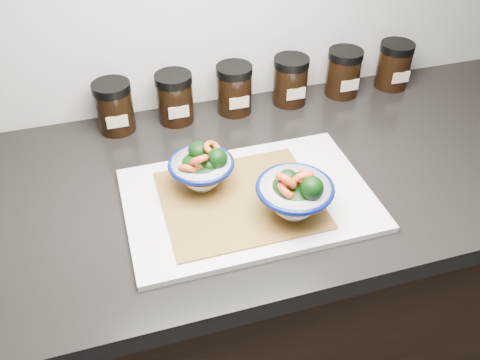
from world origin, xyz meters
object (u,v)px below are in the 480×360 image
object	(u,v)px
spice_jar_d	(290,81)
spice_jar_e	(343,73)
bowl_right	(295,194)
spice_jar_b	(175,98)
spice_jar_a	(114,107)
cutting_board	(249,199)
bowl_left	(202,169)
spice_jar_f	(394,65)
spice_jar_c	(234,89)

from	to	relation	value
spice_jar_d	spice_jar_e	distance (m)	0.14
bowl_right	spice_jar_b	bearing A→B (deg)	109.39
bowl_right	spice_jar_b	distance (m)	0.40
spice_jar_a	spice_jar_b	distance (m)	0.13
cutting_board	bowl_left	world-z (taller)	bowl_left
spice_jar_f	spice_jar_d	bearing A→B (deg)	180.00
spice_jar_b	spice_jar_c	distance (m)	0.14
bowl_left	spice_jar_a	xyz separation A→B (m)	(-0.13, 0.26, 0.00)
spice_jar_d	spice_jar_e	bearing A→B (deg)	0.00
bowl_right	spice_jar_e	xyz separation A→B (m)	(0.27, 0.38, -0.00)
spice_jar_c	spice_jar_f	distance (m)	0.41
spice_jar_f	bowl_left	bearing A→B (deg)	-154.35
bowl_right	spice_jar_e	distance (m)	0.47
bowl_left	spice_jar_a	world-z (taller)	spice_jar_a
spice_jar_d	bowl_right	bearing A→B (deg)	-110.05
cutting_board	spice_jar_a	world-z (taller)	spice_jar_a
bowl_left	spice_jar_f	size ratio (longest dim) A/B	1.08
spice_jar_c	bowl_right	bearing A→B (deg)	-90.44
cutting_board	bowl_right	xyz separation A→B (m)	(0.06, -0.07, 0.05)
cutting_board	spice_jar_f	xyz separation A→B (m)	(0.47, 0.31, 0.05)
bowl_left	spice_jar_e	world-z (taller)	spice_jar_e
spice_jar_c	spice_jar_f	world-z (taller)	same
bowl_left	bowl_right	world-z (taller)	bowl_right
bowl_left	spice_jar_d	xyz separation A→B (m)	(0.27, 0.26, 0.00)
bowl_right	spice_jar_c	world-z (taller)	bowl_right
spice_jar_d	bowl_left	bearing A→B (deg)	-136.27
spice_jar_c	spice_jar_d	distance (m)	0.14
spice_jar_b	spice_jar_f	bearing A→B (deg)	0.00
cutting_board	spice_jar_c	distance (m)	0.32
spice_jar_a	spice_jar_d	world-z (taller)	same
cutting_board	spice_jar_d	xyz separation A→B (m)	(0.20, 0.31, 0.05)
bowl_left	spice_jar_b	bearing A→B (deg)	89.95
cutting_board	spice_jar_a	xyz separation A→B (m)	(-0.20, 0.31, 0.05)
spice_jar_a	spice_jar_e	xyz separation A→B (m)	(0.54, 0.00, 0.00)
spice_jar_d	spice_jar_f	size ratio (longest dim) A/B	1.00
bowl_right	spice_jar_e	bearing A→B (deg)	54.23
spice_jar_a	spice_jar_f	xyz separation A→B (m)	(0.68, 0.00, 0.00)
spice_jar_b	spice_jar_c	size ratio (longest dim) A/B	1.00
spice_jar_d	cutting_board	bearing A→B (deg)	-122.53
spice_jar_c	spice_jar_d	xyz separation A→B (m)	(0.14, 0.00, 0.00)
cutting_board	spice_jar_f	size ratio (longest dim) A/B	3.98
bowl_right	spice_jar_c	size ratio (longest dim) A/B	1.20
bowl_left	spice_jar_a	bearing A→B (deg)	116.78
bowl_left	spice_jar_a	size ratio (longest dim) A/B	1.08
spice_jar_a	spice_jar_d	distance (m)	0.40
spice_jar_b	spice_jar_d	xyz separation A→B (m)	(0.27, 0.00, 0.00)
bowl_left	spice_jar_a	distance (m)	0.29
spice_jar_a	spice_jar_f	bearing A→B (deg)	0.00
bowl_left	spice_jar_f	world-z (taller)	spice_jar_f
spice_jar_a	spice_jar_e	size ratio (longest dim) A/B	1.00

